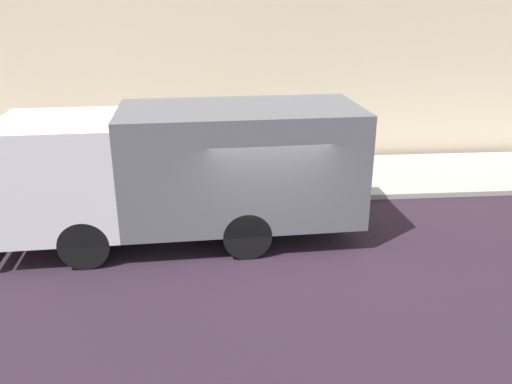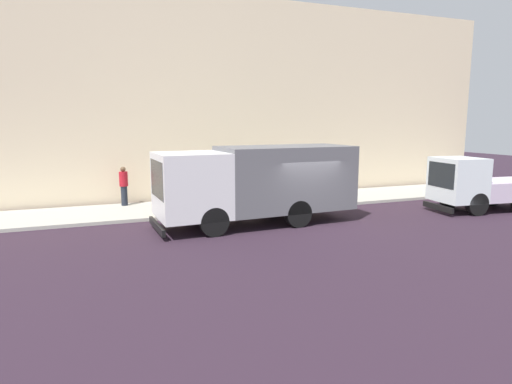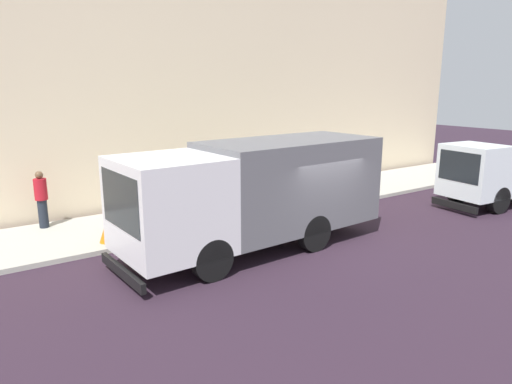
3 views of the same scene
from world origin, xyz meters
The scene contains 10 objects.
ground centered at (0.00, 0.00, 0.00)m, with size 80.00×80.00×0.00m, color #2D1E2C.
sidewalk centered at (4.85, 0.00, 0.07)m, with size 3.70×30.00×0.14m, color #AEACA0.
building_facade centered at (7.20, 0.00, 5.11)m, with size 0.50×30.00×10.22m, color beige.
large_utility_truck centered at (1.03, 1.76, 1.72)m, with size 2.91×7.94×3.04m.
small_flatbed_truck centered at (-0.15, -8.69, 1.15)m, with size 2.54×5.81×2.43m.
pedestrian_walking centered at (4.81, 2.85, 1.07)m, with size 0.52×0.52×1.76m.
pedestrian_standing centered at (3.47, 4.71, 1.01)m, with size 0.41×0.41×1.64m.
pedestrian_third centered at (6.14, 6.42, 1.10)m, with size 0.42×0.42×1.82m.
traffic_cone_orange centered at (3.58, 5.20, 0.45)m, with size 0.43×0.43×0.62m, color orange.
street_sign_post centered at (3.28, 2.23, 1.59)m, with size 0.44×0.08×2.44m.
Camera 3 is at (-9.30, 8.84, 4.57)m, focal length 32.44 mm.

